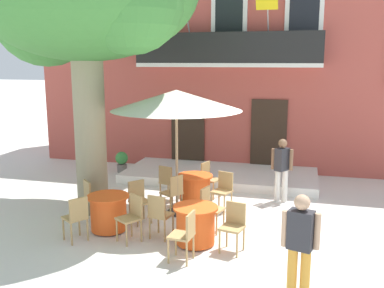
# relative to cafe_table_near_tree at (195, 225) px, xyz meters

# --- Properties ---
(ground_plane) EXTENTS (120.00, 120.00, 0.00)m
(ground_plane) POSITION_rel_cafe_table_near_tree_xyz_m (0.47, 0.86, -0.39)
(ground_plane) COLOR silver
(building_facade) EXTENTS (13.00, 5.09, 7.50)m
(building_facade) POSITION_rel_cafe_table_near_tree_xyz_m (-0.43, 7.85, 3.36)
(building_facade) COLOR #B24C42
(building_facade) RESTS_ON ground
(entrance_step_platform) EXTENTS (5.61, 2.41, 0.25)m
(entrance_step_platform) POSITION_rel_cafe_table_near_tree_xyz_m (-0.43, 4.66, -0.27)
(entrance_step_platform) COLOR silver
(entrance_step_platform) RESTS_ON ground
(cafe_table_near_tree) EXTENTS (0.86, 0.86, 0.76)m
(cafe_table_near_tree) POSITION_rel_cafe_table_near_tree_xyz_m (0.00, 0.00, 0.00)
(cafe_table_near_tree) COLOR #EA561E
(cafe_table_near_tree) RESTS_ON ground
(cafe_chair_near_tree_0) EXTENTS (0.44, 0.44, 0.91)m
(cafe_chair_near_tree_0) POSITION_rel_cafe_table_near_tree_xyz_m (0.00, -0.75, 0.14)
(cafe_chair_near_tree_0) COLOR tan
(cafe_chair_near_tree_0) RESTS_ON ground
(cafe_chair_near_tree_1) EXTENTS (0.48, 0.48, 0.91)m
(cafe_chair_near_tree_1) POSITION_rel_cafe_table_near_tree_xyz_m (0.75, -0.09, 0.14)
(cafe_chair_near_tree_1) COLOR tan
(cafe_chair_near_tree_1) RESTS_ON ground
(cafe_chair_near_tree_2) EXTENTS (0.49, 0.49, 0.91)m
(cafe_chair_near_tree_2) POSITION_rel_cafe_table_near_tree_xyz_m (0.11, 0.75, 0.14)
(cafe_chair_near_tree_2) COLOR tan
(cafe_chair_near_tree_2) RESTS_ON ground
(cafe_chair_near_tree_3) EXTENTS (0.47, 0.47, 0.91)m
(cafe_chair_near_tree_3) POSITION_rel_cafe_table_near_tree_xyz_m (-0.75, 0.07, 0.14)
(cafe_chair_near_tree_3) COLOR tan
(cafe_chair_near_tree_3) RESTS_ON ground
(cafe_table_middle) EXTENTS (0.86, 0.86, 0.76)m
(cafe_table_middle) POSITION_rel_cafe_table_near_tree_xyz_m (-0.57, 2.21, 0.00)
(cafe_table_middle) COLOR #EA561E
(cafe_table_middle) RESTS_ON ground
(cafe_chair_middle_0) EXTENTS (0.50, 0.50, 0.91)m
(cafe_chair_middle_0) POSITION_rel_cafe_table_near_tree_xyz_m (-1.31, 2.37, 0.14)
(cafe_chair_middle_0) COLOR tan
(cafe_chair_middle_0) RESTS_ON ground
(cafe_chair_middle_1) EXTENTS (0.55, 0.55, 0.91)m
(cafe_chair_middle_1) POSITION_rel_cafe_table_near_tree_xyz_m (-0.91, 1.54, 0.14)
(cafe_chair_middle_1) COLOR tan
(cafe_chair_middle_1) RESTS_ON ground
(cafe_chair_middle_2) EXTENTS (0.51, 0.51, 0.91)m
(cafe_chair_middle_2) POSITION_rel_cafe_table_near_tree_xyz_m (0.16, 2.04, 0.14)
(cafe_chair_middle_2) COLOR tan
(cafe_chair_middle_2) RESTS_ON ground
(cafe_chair_middle_3) EXTENTS (0.51, 0.51, 0.91)m
(cafe_chair_middle_3) POSITION_rel_cafe_table_near_tree_xyz_m (-0.39, 2.94, 0.14)
(cafe_chair_middle_3) COLOR tan
(cafe_chair_middle_3) RESTS_ON ground
(cafe_table_front) EXTENTS (0.86, 0.86, 0.76)m
(cafe_table_front) POSITION_rel_cafe_table_near_tree_xyz_m (-1.91, 0.21, 0.00)
(cafe_table_front) COLOR #EA561E
(cafe_table_front) RESTS_ON ground
(cafe_chair_front_0) EXTENTS (0.55, 0.55, 0.91)m
(cafe_chair_front_0) POSITION_rel_cafe_table_near_tree_xyz_m (-1.24, -0.15, 0.14)
(cafe_chair_front_0) COLOR tan
(cafe_chair_front_0) RESTS_ON ground
(cafe_chair_front_1) EXTENTS (0.56, 0.56, 0.91)m
(cafe_chair_front_1) POSITION_rel_cafe_table_near_tree_xyz_m (-1.48, 0.83, 0.14)
(cafe_chair_front_1) COLOR tan
(cafe_chair_front_1) RESTS_ON ground
(cafe_chair_front_2) EXTENTS (0.57, 0.57, 0.91)m
(cafe_chair_front_2) POSITION_rel_cafe_table_near_tree_xyz_m (-2.51, 0.66, 0.14)
(cafe_chair_front_2) COLOR tan
(cafe_chair_front_2) RESTS_ON ground
(cafe_chair_front_3) EXTENTS (0.55, 0.55, 0.91)m
(cafe_chair_front_3) POSITION_rel_cafe_table_near_tree_xyz_m (-2.26, -0.46, 0.14)
(cafe_chair_front_3) COLOR tan
(cafe_chair_front_3) RESTS_ON ground
(cafe_umbrella) EXTENTS (2.90, 2.90, 2.85)m
(cafe_umbrella) POSITION_rel_cafe_table_near_tree_xyz_m (-0.82, 1.51, 2.22)
(cafe_umbrella) COLOR #997A56
(cafe_umbrella) RESTS_ON ground
(ground_planter_left) EXTENTS (0.39, 0.39, 0.66)m
(ground_planter_left) POSITION_rel_cafe_table_near_tree_xyz_m (-3.58, 4.69, -0.02)
(ground_planter_left) COLOR slate
(ground_planter_left) RESTS_ON ground
(pedestrian_near_entrance) EXTENTS (0.53, 0.40, 1.59)m
(pedestrian_near_entrance) POSITION_rel_cafe_table_near_tree_xyz_m (1.44, 3.04, 0.50)
(pedestrian_near_entrance) COLOR silver
(pedestrian_near_entrance) RESTS_ON ground
(pedestrian_mid_plaza) EXTENTS (0.53, 0.31, 1.68)m
(pedestrian_mid_plaza) POSITION_rel_cafe_table_near_tree_xyz_m (1.94, -1.71, 0.56)
(pedestrian_mid_plaza) COLOR gold
(pedestrian_mid_plaza) RESTS_ON ground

